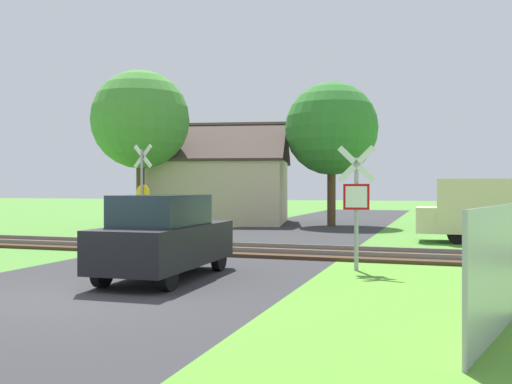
{
  "coord_description": "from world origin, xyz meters",
  "views": [
    {
      "loc": [
        6.09,
        -8.57,
        1.93
      ],
      "look_at": [
        0.5,
        8.5,
        1.8
      ],
      "focal_mm": 40.0,
      "sensor_mm": 36.0,
      "label": 1
    }
  ],
  "objects_px": {
    "crossing_sign_far": "(142,187)",
    "parked_car": "(165,237)",
    "stop_sign_near": "(356,200)",
    "tree_center": "(331,129)",
    "house": "(222,189)",
    "mail_truck": "(495,208)",
    "tree_left": "(140,120)",
    "fence_panel": "(496,272)"
  },
  "relations": [
    {
      "from": "crossing_sign_far",
      "to": "parked_car",
      "type": "xyz_separation_m",
      "value": [
        4.97,
        -7.87,
        -1.07
      ]
    },
    {
      "from": "tree_center",
      "to": "stop_sign_near",
      "type": "bearing_deg",
      "value": -77.4
    },
    {
      "from": "tree_left",
      "to": "tree_center",
      "type": "bearing_deg",
      "value": 25.33
    },
    {
      "from": "stop_sign_near",
      "to": "mail_truck",
      "type": "height_order",
      "value": "stop_sign_near"
    },
    {
      "from": "house",
      "to": "mail_truck",
      "type": "xyz_separation_m",
      "value": [
        13.28,
        -7.84,
        -0.64
      ]
    },
    {
      "from": "house",
      "to": "tree_center",
      "type": "relative_size",
      "value": 1.13
    },
    {
      "from": "stop_sign_near",
      "to": "crossing_sign_far",
      "type": "relative_size",
      "value": 0.82
    },
    {
      "from": "crossing_sign_far",
      "to": "mail_truck",
      "type": "height_order",
      "value": "crossing_sign_far"
    },
    {
      "from": "fence_panel",
      "to": "stop_sign_near",
      "type": "bearing_deg",
      "value": 40.71
    },
    {
      "from": "stop_sign_near",
      "to": "parked_car",
      "type": "relative_size",
      "value": 0.72
    },
    {
      "from": "tree_center",
      "to": "mail_truck",
      "type": "bearing_deg",
      "value": -46.67
    },
    {
      "from": "stop_sign_near",
      "to": "fence_panel",
      "type": "distance_m",
      "value": 6.0
    },
    {
      "from": "parked_car",
      "to": "fence_panel",
      "type": "relative_size",
      "value": 1.22
    },
    {
      "from": "crossing_sign_far",
      "to": "tree_center",
      "type": "bearing_deg",
      "value": 76.07
    },
    {
      "from": "tree_left",
      "to": "tree_center",
      "type": "relative_size",
      "value": 1.05
    },
    {
      "from": "tree_center",
      "to": "fence_panel",
      "type": "relative_size",
      "value": 2.23
    },
    {
      "from": "stop_sign_near",
      "to": "parked_car",
      "type": "xyz_separation_m",
      "value": [
        -3.69,
        -2.44,
        -0.75
      ]
    },
    {
      "from": "parked_car",
      "to": "fence_panel",
      "type": "xyz_separation_m",
      "value": [
        6.26,
        -2.93,
        -0.04
      ]
    },
    {
      "from": "stop_sign_near",
      "to": "tree_center",
      "type": "bearing_deg",
      "value": -84.24
    },
    {
      "from": "fence_panel",
      "to": "parked_car",
      "type": "bearing_deg",
      "value": 80.09
    },
    {
      "from": "tree_center",
      "to": "mail_truck",
      "type": "distance_m",
      "value": 11.09
    },
    {
      "from": "tree_center",
      "to": "mail_truck",
      "type": "relative_size",
      "value": 1.5
    },
    {
      "from": "stop_sign_near",
      "to": "house",
      "type": "distance_m",
      "value": 18.68
    },
    {
      "from": "tree_left",
      "to": "parked_car",
      "type": "distance_m",
      "value": 17.04
    },
    {
      "from": "tree_left",
      "to": "mail_truck",
      "type": "distance_m",
      "value": 16.76
    },
    {
      "from": "parked_car",
      "to": "tree_center",
      "type": "bearing_deg",
      "value": 87.92
    },
    {
      "from": "mail_truck",
      "to": "fence_panel",
      "type": "distance_m",
      "value": 13.58
    },
    {
      "from": "tree_left",
      "to": "parked_car",
      "type": "bearing_deg",
      "value": -58.68
    },
    {
      "from": "tree_left",
      "to": "mail_truck",
      "type": "xyz_separation_m",
      "value": [
        15.9,
        -3.47,
        -4.04
      ]
    },
    {
      "from": "tree_center",
      "to": "mail_truck",
      "type": "height_order",
      "value": "tree_center"
    },
    {
      "from": "crossing_sign_far",
      "to": "house",
      "type": "xyz_separation_m",
      "value": [
        -0.97,
        10.57,
        -0.08
      ]
    },
    {
      "from": "stop_sign_near",
      "to": "tree_center",
      "type": "height_order",
      "value": "tree_center"
    },
    {
      "from": "crossing_sign_far",
      "to": "tree_center",
      "type": "xyz_separation_m",
      "value": [
        5.14,
        10.33,
        3.0
      ]
    },
    {
      "from": "stop_sign_near",
      "to": "house",
      "type": "bearing_deg",
      "value": -65.78
    },
    {
      "from": "stop_sign_near",
      "to": "crossing_sign_far",
      "type": "height_order",
      "value": "crossing_sign_far"
    },
    {
      "from": "house",
      "to": "fence_panel",
      "type": "height_order",
      "value": "house"
    },
    {
      "from": "house",
      "to": "tree_left",
      "type": "relative_size",
      "value": 1.08
    },
    {
      "from": "tree_left",
      "to": "parked_car",
      "type": "relative_size",
      "value": 1.91
    },
    {
      "from": "tree_center",
      "to": "house",
      "type": "bearing_deg",
      "value": 177.71
    },
    {
      "from": "fence_panel",
      "to": "tree_center",
      "type": "bearing_deg",
      "value": 31.26
    },
    {
      "from": "crossing_sign_far",
      "to": "tree_center",
      "type": "relative_size",
      "value": 0.48
    },
    {
      "from": "crossing_sign_far",
      "to": "tree_left",
      "type": "height_order",
      "value": "tree_left"
    }
  ]
}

